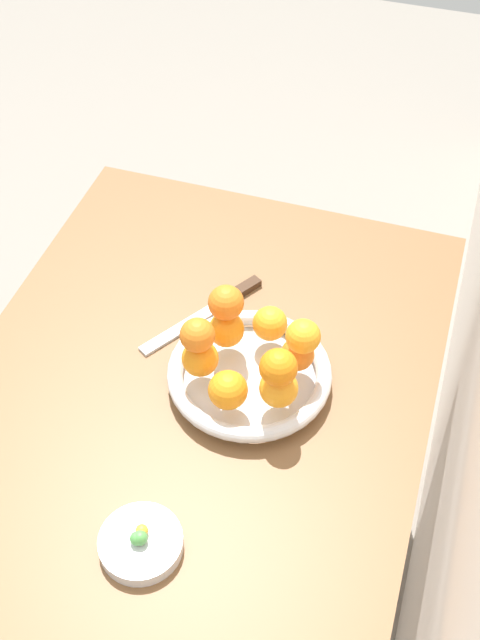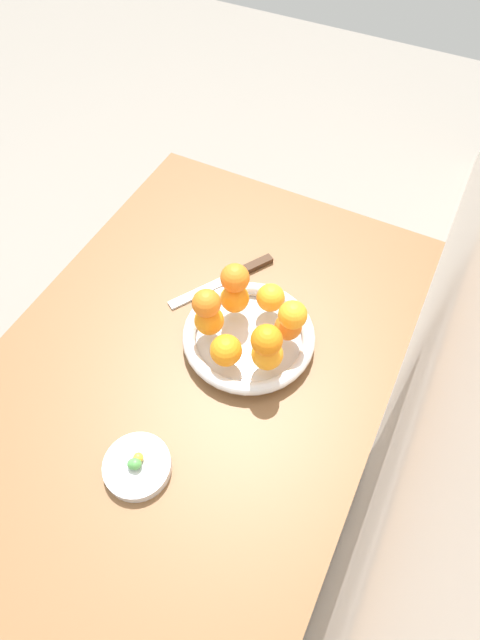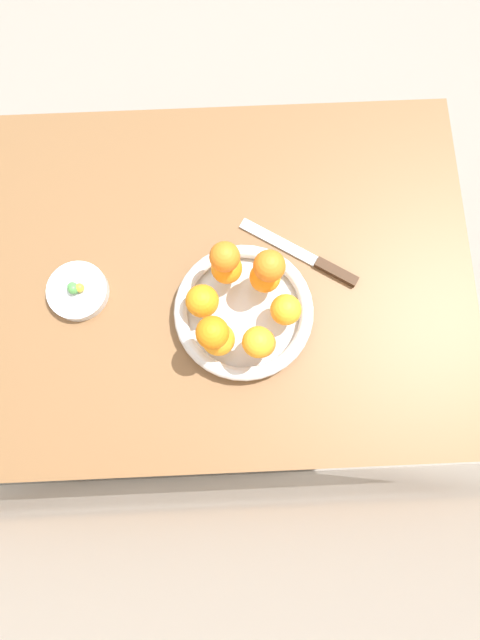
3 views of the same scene
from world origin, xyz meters
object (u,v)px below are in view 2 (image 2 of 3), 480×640
object	(u,v)px
orange_1	(235,298)
orange_2	(209,320)
dining_table	(195,380)
candy_ball_0	(134,465)
orange_0	(271,298)
orange_9	(293,315)
candy_dish	(137,466)
orange_7	(267,340)
orange_6	(206,303)
candy_ball_2	(135,464)
orange_3	(226,350)
knife	(231,277)
fruit_bowl	(249,337)
orange_4	(267,354)
candy_ball_1	(138,458)
orange_8	(235,278)
candy_ball_3	(133,464)
orange_5	(288,327)

from	to	relation	value
orange_1	orange_2	size ratio (longest dim) A/B	1.00
dining_table	candy_ball_0	xyz separation A→B (m)	(0.24, 0.02, 0.12)
orange_0	orange_9	world-z (taller)	orange_9
candy_dish	orange_7	distance (m)	0.31
orange_0	orange_6	bearing A→B (deg)	-38.78
candy_ball_0	candy_ball_2	distance (m)	0.00
orange_3	knife	size ratio (longest dim) A/B	0.27
fruit_bowl	candy_ball_0	bearing A→B (deg)	-10.28
candy_dish	orange_4	size ratio (longest dim) A/B	1.95
candy_ball_1	orange_8	bearing A→B (deg)	179.23
orange_0	knife	bearing A→B (deg)	-116.28
candy_dish	candy_ball_1	distance (m)	0.02
orange_1	orange_4	distance (m)	0.14
fruit_bowl	candy_dish	size ratio (longest dim) A/B	2.27
candy_ball_0	candy_ball_3	xyz separation A→B (m)	(-0.00, -0.00, 0.00)
orange_2	orange_7	world-z (taller)	orange_7
orange_4	candy_dish	bearing A→B (deg)	-23.54
orange_3	orange_7	world-z (taller)	orange_7
fruit_bowl	orange_2	world-z (taller)	orange_2
orange_5	knife	world-z (taller)	orange_5
orange_5	candy_ball_2	xyz separation A→B (m)	(0.35, -0.13, -0.03)
orange_2	candy_ball_3	bearing A→B (deg)	2.35
fruit_bowl	orange_5	size ratio (longest dim) A/B	4.95
candy_ball_3	orange_0	bearing A→B (deg)	169.90
orange_1	orange_3	bearing A→B (deg)	19.34
orange_6	orange_8	distance (m)	0.08
orange_1	orange_9	size ratio (longest dim) A/B	1.07
fruit_bowl	orange_9	distance (m)	0.13
orange_1	candy_ball_1	size ratio (longest dim) A/B	3.26
orange_6	candy_ball_2	distance (m)	0.31
candy_ball_0	orange_1	bearing A→B (deg)	178.92
candy_dish	knife	distance (m)	0.46
orange_7	orange_5	bearing A→B (deg)	173.20
orange_5	knife	bearing A→B (deg)	-120.84
orange_1	candy_ball_2	size ratio (longest dim) A/B	2.78
candy_ball_1	orange_1	bearing A→B (deg)	178.98
candy_ball_3	orange_2	bearing A→B (deg)	-177.65
knife	orange_5	bearing A→B (deg)	59.16
dining_table	orange_3	xyz separation A→B (m)	(-0.01, 0.07, 0.16)
orange_4	orange_6	distance (m)	0.15
fruit_bowl	orange_8	bearing A→B (deg)	-130.68
candy_ball_1	candy_ball_2	bearing A→B (deg)	11.24
candy_ball_2	orange_8	bearing A→B (deg)	179.61
orange_7	candy_ball_2	world-z (taller)	orange_7
orange_6	orange_7	bearing A→B (deg)	79.25
orange_4	knife	distance (m)	0.26
orange_3	orange_5	xyz separation A→B (m)	(-0.10, 0.08, -0.00)
knife	orange_4	bearing A→B (deg)	42.84
orange_0	orange_1	world-z (taller)	same
orange_4	candy_ball_0	distance (m)	0.31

